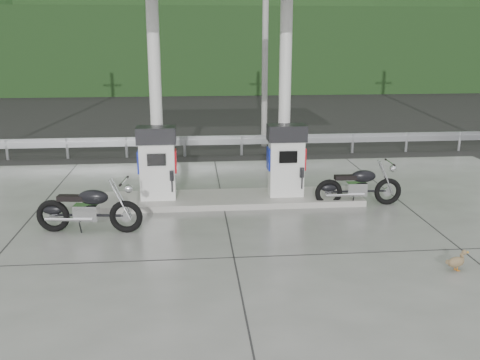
{
  "coord_description": "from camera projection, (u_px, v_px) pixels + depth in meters",
  "views": [
    {
      "loc": [
        -0.74,
        -10.38,
        4.11
      ],
      "look_at": [
        0.3,
        1.0,
        1.0
      ],
      "focal_mm": 40.0,
      "sensor_mm": 36.0,
      "label": 1
    }
  ],
  "objects": [
    {
      "name": "forecourt_apron",
      "position": [
        230.0,
        239.0,
        11.11
      ],
      "size": [
        18.0,
        14.0,
        0.02
      ],
      "primitive_type": "cube",
      "color": "slate",
      "rests_on": "ground"
    },
    {
      "name": "guardrail",
      "position": [
        213.0,
        136.0,
        18.62
      ],
      "size": [
        26.0,
        0.16,
        1.42
      ],
      "primitive_type": null,
      "color": "#999BA0",
      "rests_on": "ground"
    },
    {
      "name": "utility_pole_b",
      "position": [
        265.0,
        38.0,
        19.37
      ],
      "size": [
        0.22,
        0.22,
        8.0
      ],
      "primitive_type": "cylinder",
      "color": "gray",
      "rests_on": "ground"
    },
    {
      "name": "gas_pump_left",
      "position": [
        157.0,
        163.0,
        13.1
      ],
      "size": [
        0.95,
        0.55,
        1.8
      ],
      "primitive_type": null,
      "color": "silver",
      "rests_on": "pump_island"
    },
    {
      "name": "motorcycle_left",
      "position": [
        89.0,
        209.0,
        11.36
      ],
      "size": [
        2.2,
        0.93,
        1.01
      ],
      "primitive_type": null,
      "rotation": [
        0.0,
        0.0,
        -0.12
      ],
      "color": "black",
      "rests_on": "forecourt_apron"
    },
    {
      "name": "forested_hills",
      "position": [
        196.0,
        68.0,
        68.76
      ],
      "size": [
        100.0,
        40.0,
        140.0
      ],
      "primitive_type": null,
      "color": "black",
      "rests_on": "ground"
    },
    {
      "name": "canopy_column_left",
      "position": [
        156.0,
        96.0,
        13.06
      ],
      "size": [
        0.3,
        0.3,
        5.0
      ],
      "primitive_type": "cylinder",
      "color": "white",
      "rests_on": "pump_island"
    },
    {
      "name": "motorcycle_right",
      "position": [
        359.0,
        186.0,
        13.17
      ],
      "size": [
        2.03,
        0.68,
        0.96
      ],
      "primitive_type": null,
      "rotation": [
        0.0,
        0.0,
        -0.02
      ],
      "color": "black",
      "rests_on": "forecourt_apron"
    },
    {
      "name": "ground",
      "position": [
        230.0,
        239.0,
        11.12
      ],
      "size": [
        160.0,
        160.0,
        0.0
      ],
      "primitive_type": "plane",
      "color": "black",
      "rests_on": "ground"
    },
    {
      "name": "pump_island",
      "position": [
        223.0,
        199.0,
        13.49
      ],
      "size": [
        7.0,
        1.4,
        0.15
      ],
      "primitive_type": "cube",
      "color": "#98968E",
      "rests_on": "forecourt_apron"
    },
    {
      "name": "canopy_column_right",
      "position": [
        285.0,
        94.0,
        13.34
      ],
      "size": [
        0.3,
        0.3,
        5.0
      ],
      "primitive_type": "cylinder",
      "color": "white",
      "rests_on": "pump_island"
    },
    {
      "name": "duck",
      "position": [
        456.0,
        262.0,
        9.56
      ],
      "size": [
        0.45,
        0.26,
        0.31
      ],
      "primitive_type": null,
      "rotation": [
        0.0,
        0.0,
        0.32
      ],
      "color": "brown",
      "rests_on": "forecourt_apron"
    },
    {
      "name": "road",
      "position": [
        210.0,
        137.0,
        22.16
      ],
      "size": [
        60.0,
        7.0,
        0.01
      ],
      "primitive_type": "cube",
      "color": "black",
      "rests_on": "ground"
    },
    {
      "name": "tree_band",
      "position": [
        200.0,
        50.0,
        39.15
      ],
      "size": [
        80.0,
        6.0,
        6.0
      ],
      "primitive_type": "cube",
      "color": "black",
      "rests_on": "ground"
    },
    {
      "name": "gas_pump_right",
      "position": [
        286.0,
        160.0,
        13.38
      ],
      "size": [
        0.95,
        0.55,
        1.8
      ],
      "primitive_type": null,
      "color": "silver",
      "rests_on": "pump_island"
    }
  ]
}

